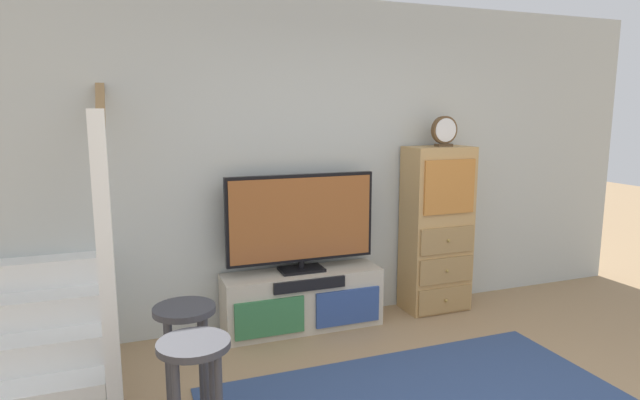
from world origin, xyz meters
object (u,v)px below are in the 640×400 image
object	(u,v)px
side_cabinet	(437,229)
bar_stool_near	(195,380)
bar_stool_far	(186,339)
media_console	(303,300)
desk_clock	(444,131)
television	(301,220)

from	to	relation	value
side_cabinet	bar_stool_near	bearing A→B (deg)	-145.51
bar_stool_far	media_console	bearing A→B (deg)	46.62
desk_clock	bar_stool_far	xyz separation A→B (m)	(-2.36, -1.11, -1.07)
bar_stool_far	television	bearing A→B (deg)	47.22
bar_stool_near	bar_stool_far	distance (m)	0.48
bar_stool_far	side_cabinet	bearing A→B (deg)	25.83
side_cabinet	bar_stool_near	distance (m)	2.85
bar_stool_near	television	bearing A→B (deg)	56.67
side_cabinet	bar_stool_far	xyz separation A→B (m)	(-2.33, -1.13, -0.20)
side_cabinet	bar_stool_far	distance (m)	2.60
desk_clock	bar_stool_far	distance (m)	2.82
television	bar_stool_near	world-z (taller)	television
television	side_cabinet	distance (m)	1.29
television	media_console	bearing A→B (deg)	-90.00
media_console	side_cabinet	distance (m)	1.37
television	bar_stool_far	bearing A→B (deg)	-132.78
side_cabinet	bar_stool_far	bearing A→B (deg)	-154.17
bar_stool_near	desk_clock	bearing A→B (deg)	33.90
television	bar_stool_far	xyz separation A→B (m)	(-1.06, -1.14, -0.37)
media_console	television	size ratio (longest dim) A/B	1.06
television	desk_clock	bearing A→B (deg)	-1.26
bar_stool_far	bar_stool_near	bearing A→B (deg)	-91.18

